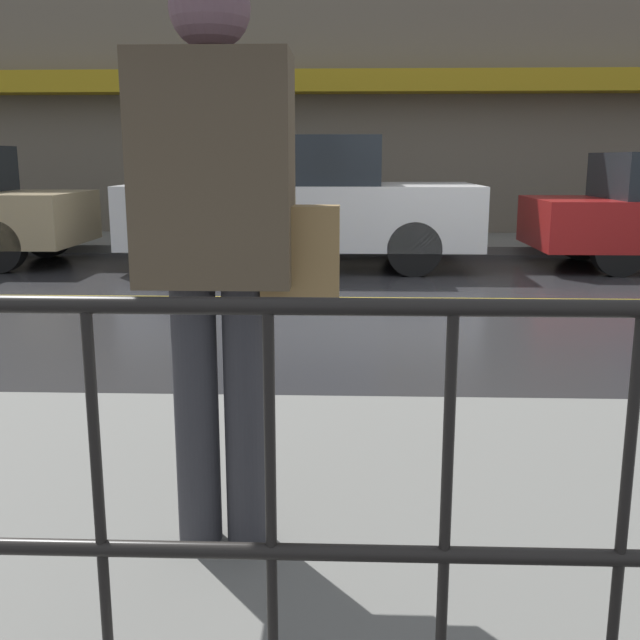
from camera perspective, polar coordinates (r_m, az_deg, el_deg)
ground_plane at (r=7.60m, az=11.92°, el=1.54°), size 80.00×80.00×0.00m
sidewalk_far at (r=12.08m, az=8.31°, el=5.85°), size 28.00×2.13×0.12m
lane_marking at (r=7.59m, az=11.93°, el=1.57°), size 25.20×0.12×0.01m
building_storefront at (r=13.31m, az=8.17°, el=19.70°), size 28.00×0.85×6.34m
car_white at (r=9.74m, az=-1.64°, el=8.99°), size 4.44×1.90×1.64m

